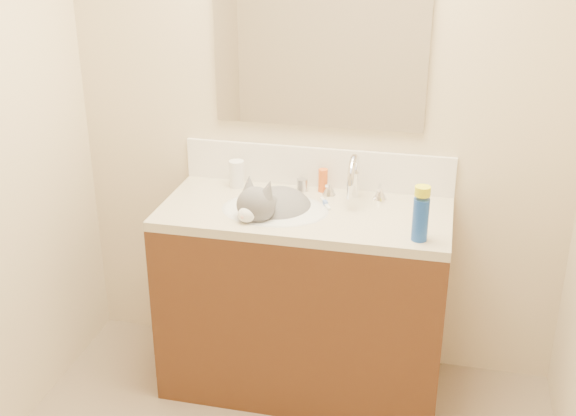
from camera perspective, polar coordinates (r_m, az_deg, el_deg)
The scene contains 16 objects.
room_shell at distance 1.88m, azimuth -4.58°, elevation 5.93°, with size 2.24×2.54×2.52m.
vanity_cabinet at distance 3.19m, azimuth 1.26°, elevation -7.52°, with size 1.20×0.55×0.82m, color #4A2813.
counter_slab at distance 2.99m, azimuth 1.33°, elevation -0.44°, with size 1.20×0.55×0.04m, color #C1B498.
basin at distance 3.01m, azimuth -1.03°, elevation -1.32°, with size 0.45×0.36×0.14m, color silver.
faucet at distance 3.05m, azimuth 5.20°, elevation 2.10°, with size 0.28×0.20×0.21m.
cat at distance 3.01m, azimuth -1.10°, elevation -0.39°, with size 0.40×0.46×0.33m.
backsplash at distance 3.19m, azimuth 2.32°, elevation 3.23°, with size 1.20×0.02×0.18m, color white.
mirror at distance 3.04m, azimuth 2.50°, elevation 13.74°, with size 0.90×0.02×0.80m, color white.
pill_bottle at distance 3.20m, azimuth -4.07°, elevation 2.71°, with size 0.07×0.07×0.12m, color white.
pill_label at distance 3.21m, azimuth -4.06°, elevation 2.47°, with size 0.06×0.06×0.04m, color #CE5922.
silver_jar at distance 3.16m, azimuth 1.12°, elevation 1.83°, with size 0.05×0.05×0.06m, color #B7B7BC.
amber_bottle at distance 3.15m, azimuth 2.78°, elevation 2.20°, with size 0.04×0.04×0.10m, color #DE5B1A.
toothbrush at distance 3.03m, azimuth 2.97°, elevation 0.36°, with size 0.01×0.13×0.01m, color white.
toothbrush_head at distance 3.03m, azimuth 2.97°, elevation 0.42°, with size 0.02×0.03×0.02m, color #6484D4.
spray_can at distance 2.73m, azimuth 10.42°, elevation -0.91°, with size 0.06×0.06×0.17m, color #1741A2.
spray_cap at distance 2.68m, azimuth 10.59°, elevation 1.33°, with size 0.06×0.06×0.04m, color yellow.
Camera 1 is at (0.55, -1.71, 2.05)m, focal length 45.00 mm.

